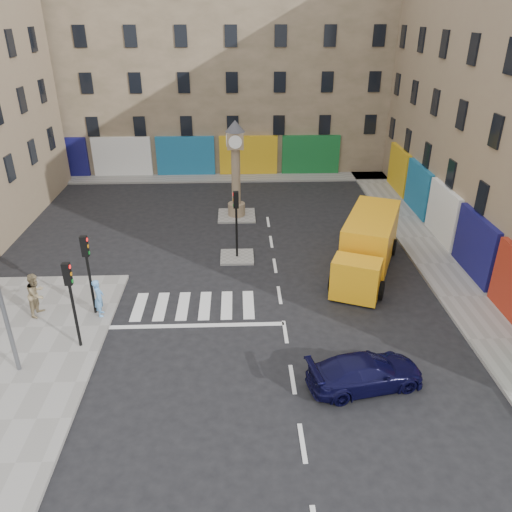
{
  "coord_description": "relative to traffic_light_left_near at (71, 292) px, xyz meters",
  "views": [
    {
      "loc": [
        -1.9,
        -16.32,
        12.32
      ],
      "look_at": [
        -1.11,
        4.21,
        2.0
      ],
      "focal_mm": 35.0,
      "sensor_mm": 36.0,
      "label": 1
    }
  ],
  "objects": [
    {
      "name": "navy_sedan",
      "position": [
        10.86,
        -2.63,
        -2.01
      ],
      "size": [
        4.5,
        2.55,
        1.23
      ],
      "primitive_type": "imported",
      "rotation": [
        0.0,
        0.0,
        1.78
      ],
      "color": "black",
      "rests_on": "ground"
    },
    {
      "name": "traffic_light_left_near",
      "position": [
        0.0,
        0.0,
        0.0
      ],
      "size": [
        0.28,
        0.22,
        3.7
      ],
      "color": "black",
      "rests_on": "sidewalk_left"
    },
    {
      "name": "sidewalk_right",
      "position": [
        17.0,
        9.8,
        -2.55
      ],
      "size": [
        2.6,
        30.0,
        0.15
      ],
      "primitive_type": "cube",
      "color": "gray",
      "rests_on": "ground"
    },
    {
      "name": "pedestrian_tan",
      "position": [
        -2.4,
        2.4,
        -1.48
      ],
      "size": [
        0.9,
        1.07,
        1.98
      ],
      "primitive_type": "imported",
      "rotation": [
        0.0,
        0.0,
        1.4
      ],
      "color": "#927E5A",
      "rests_on": "sidewalk_left"
    },
    {
      "name": "clock_pillar",
      "position": [
        6.3,
        13.8,
        0.93
      ],
      "size": [
        1.2,
        1.2,
        6.1
      ],
      "color": "#887559",
      "rests_on": "island_far"
    },
    {
      "name": "sidewalk_far",
      "position": [
        4.3,
        22.0,
        -2.55
      ],
      "size": [
        32.0,
        2.4,
        0.15
      ],
      "primitive_type": "cube",
      "color": "gray",
      "rests_on": "ground"
    },
    {
      "name": "yellow_van",
      "position": [
        13.04,
        6.39,
        -1.27
      ],
      "size": [
        4.92,
        7.75,
        2.72
      ],
      "rotation": [
        0.0,
        0.0,
        -0.39
      ],
      "color": "#FEAA15",
      "rests_on": "ground"
    },
    {
      "name": "building_far",
      "position": [
        4.3,
        27.8,
        5.88
      ],
      "size": [
        32.0,
        10.0,
        17.0
      ],
      "primitive_type": "cube",
      "color": "gray",
      "rests_on": "ground"
    },
    {
      "name": "island_near",
      "position": [
        6.3,
        7.8,
        -2.56
      ],
      "size": [
        1.8,
        1.8,
        0.12
      ],
      "primitive_type": "cube",
      "color": "gray",
      "rests_on": "ground"
    },
    {
      "name": "traffic_light_left_far",
      "position": [
        0.0,
        2.4,
        0.0
      ],
      "size": [
        0.28,
        0.22,
        3.7
      ],
      "color": "black",
      "rests_on": "sidewalk_left"
    },
    {
      "name": "traffic_light_island",
      "position": [
        6.3,
        7.8,
        -0.03
      ],
      "size": [
        0.28,
        0.22,
        3.7
      ],
      "color": "black",
      "rests_on": "island_near"
    },
    {
      "name": "pedestrian_blue",
      "position": [
        0.3,
        2.21,
        -1.6
      ],
      "size": [
        0.52,
        0.7,
        1.74
      ],
      "primitive_type": "imported",
      "rotation": [
        0.0,
        0.0,
        1.75
      ],
      "color": "#5E9AD8",
      "rests_on": "sidewalk_left"
    },
    {
      "name": "ground",
      "position": [
        8.3,
        -0.2,
        -2.62
      ],
      "size": [
        120.0,
        120.0,
        0.0
      ],
      "primitive_type": "plane",
      "color": "black",
      "rests_on": "ground"
    },
    {
      "name": "island_far",
      "position": [
        6.3,
        13.8,
        -2.56
      ],
      "size": [
        2.4,
        2.4,
        0.12
      ],
      "primitive_type": "cube",
      "color": "gray",
      "rests_on": "ground"
    }
  ]
}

